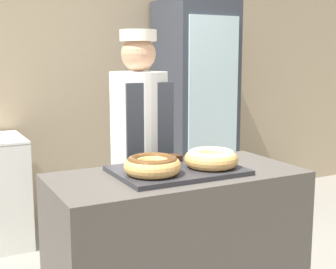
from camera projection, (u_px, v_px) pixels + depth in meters
The scene contains 9 objects.
wall_back at pixel (62, 70), 4.13m from camera, with size 8.00×0.06×2.70m.
display_counter at pixel (177, 256), 2.41m from camera, with size 1.27×0.61×0.89m.
serving_tray at pixel (177, 170), 2.34m from camera, with size 0.63×0.45×0.02m.
donut_chocolate_glaze at pixel (152, 165), 2.21m from camera, with size 0.27×0.27×0.09m.
donut_light_glaze at pixel (211, 158), 2.35m from camera, with size 0.27×0.27×0.09m.
brownie_back_left at pixel (153, 160), 2.45m from camera, with size 0.08×0.08×0.03m.
brownie_back_right at pixel (173, 158), 2.50m from camera, with size 0.08×0.08×0.03m.
baker_person at pixel (140, 155), 2.92m from camera, with size 0.36×0.36×1.62m.
beverage_fridge at pixel (195, 108), 4.38m from camera, with size 0.61×0.65×1.97m.
Camera 1 is at (-1.09, -2.00, 1.46)m, focal length 50.00 mm.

